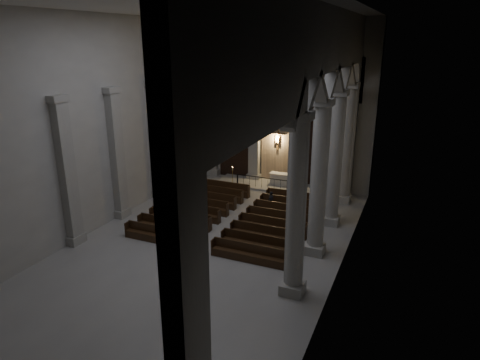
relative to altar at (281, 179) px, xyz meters
The scene contains 11 objects.
room 12.97m from the altar, 93.34° to the right, with size 24.00×24.10×12.00m.
sanctuary_wall 6.09m from the altar, 134.82° to the left, with size 14.00×0.77×12.00m.
right_arcade 12.94m from the altar, 63.05° to the right, with size 1.00×24.00×12.00m.
left_pilasters 10.97m from the altar, 134.96° to the right, with size 0.60×13.00×8.03m.
sanctuary_step 0.87m from the altar, 155.02° to the right, with size 8.50×2.60×0.15m, color #9D9B93.
altar is the anchor object (origin of this frame).
altar_rail 1.36m from the altar, 117.92° to the right, with size 4.95×0.09×0.97m.
candle_stand_left 3.66m from the altar, 158.15° to the right, with size 0.26×0.26×1.52m.
candle_stand_right 2.86m from the altar, 21.75° to the right, with size 0.24×0.24×1.43m.
pews 7.41m from the altar, 94.92° to the right, with size 9.47×8.77×0.91m.
worshipper 4.79m from the altar, 80.05° to the right, with size 0.46×0.30×1.25m, color black.
Camera 1 is at (9.78, -18.40, 10.67)m, focal length 32.00 mm.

